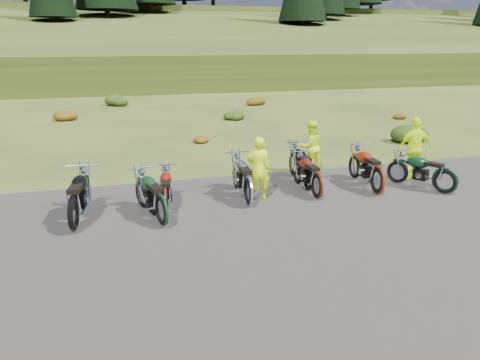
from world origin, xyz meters
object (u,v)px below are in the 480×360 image
object	(u,v)px
motorcycle_0	(75,232)
motorcycle_3	(249,206)
person_middle	(258,169)
motorcycle_7	(443,195)

from	to	relation	value
motorcycle_0	motorcycle_3	world-z (taller)	motorcycle_0
motorcycle_0	motorcycle_3	size ratio (longest dim) A/B	1.04
motorcycle_0	person_middle	world-z (taller)	person_middle
motorcycle_3	person_middle	distance (m)	1.02
motorcycle_0	person_middle	bearing A→B (deg)	-69.82
motorcycle_0	motorcycle_7	bearing A→B (deg)	-81.53
motorcycle_0	motorcycle_3	bearing A→B (deg)	-74.09
motorcycle_3	person_middle	bearing A→B (deg)	-40.27
motorcycle_7	person_middle	size ratio (longest dim) A/B	1.23
motorcycle_0	motorcycle_7	size ratio (longest dim) A/B	1.11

